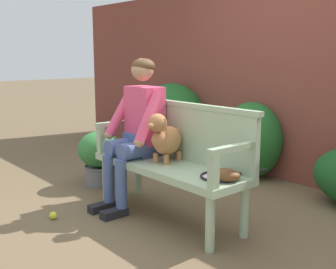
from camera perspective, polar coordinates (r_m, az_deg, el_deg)
ground_plane at (r=3.73m, az=0.00°, el=-11.08°), size 40.00×40.00×0.00m
brick_garden_fence at (r=4.87m, az=16.86°, el=6.84°), size 8.00×0.30×2.18m
hedge_bush_far_left at (r=4.89m, az=11.10°, el=-0.73°), size 0.72×0.65×0.86m
hedge_bush_mid_right at (r=5.24m, az=5.54°, el=-0.76°), size 1.04×0.79×0.69m
hedge_bush_mid_left at (r=5.73m, az=0.52°, el=1.87°), size 0.97×0.87×1.00m
garden_bench at (r=3.59m, az=0.00°, el=-4.97°), size 1.51×0.50×0.48m
bench_backrest at (r=3.66m, az=2.59°, el=0.48°), size 1.55×0.06×0.50m
bench_armrest_left_end at (r=4.05m, az=-7.56°, el=0.60°), size 0.06×0.50×0.28m
bench_armrest_right_end at (r=2.97m, az=7.74°, el=-3.09°), size 0.06×0.50×0.28m
person_seated at (r=3.82m, az=-4.12°, el=1.10°), size 0.56×0.65×1.35m
dog_on_bench at (r=3.58m, az=-0.43°, el=-0.41°), size 0.27×0.43×0.43m
tennis_racket at (r=3.21m, az=7.31°, el=-5.55°), size 0.36×0.58×0.03m
baseball_glove at (r=3.12m, az=7.65°, el=-5.39°), size 0.27×0.25×0.09m
tennis_ball at (r=3.81m, az=-15.12°, el=-10.44°), size 0.07×0.07×0.07m
potted_plant at (r=4.58m, az=-9.17°, el=-2.72°), size 0.46×0.46×0.58m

